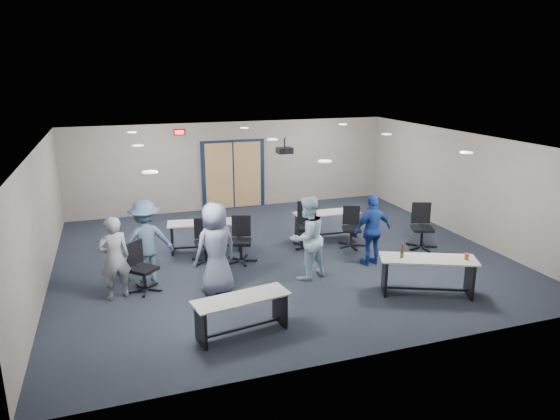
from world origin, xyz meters
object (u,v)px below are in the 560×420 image
object	(u,v)px
table_front_left	(242,309)
person_gray	(114,258)
person_back	(146,241)
person_navy	(372,230)
table_back_left	(205,231)
table_back_right	(326,220)
person_lightblue	(307,238)
chair_back_a	(205,242)
table_front_right	(427,269)
person_plaid	(216,248)
chair_back_d	(352,227)
chair_loose_right	(422,227)
chair_back_b	(241,240)
chair_loose_left	(144,267)
chair_back_c	(308,226)

from	to	relation	value
table_front_left	person_gray	world-z (taller)	person_gray
table_front_left	person_back	xyz separation A→B (m)	(-1.29, 2.74, 0.41)
person_navy	person_back	size ratio (longest dim) A/B	0.93
table_back_left	table_back_right	xyz separation A→B (m)	(3.15, -0.05, -0.02)
person_lightblue	chair_back_a	bearing A→B (deg)	-60.71
table_back_right	person_back	size ratio (longest dim) A/B	1.00
person_lightblue	person_navy	size ratio (longest dim) A/B	1.10
table_front_right	person_plaid	xyz separation A→B (m)	(-3.84, 1.39, 0.39)
chair_back_d	person_back	world-z (taller)	person_back
table_back_left	person_plaid	distance (m)	2.45
chair_loose_right	person_back	world-z (taller)	person_back
table_front_right	person_navy	bearing A→B (deg)	122.38
table_back_left	chair_back_b	distance (m)	1.18
chair_loose_left	person_plaid	world-z (taller)	person_plaid
table_front_right	chair_back_c	distance (m)	3.42
table_front_left	person_lightblue	world-z (taller)	person_lightblue
chair_back_a	table_front_right	bearing A→B (deg)	-38.07
chair_loose_right	chair_back_b	bearing A→B (deg)	-166.71
chair_back_b	person_lightblue	size ratio (longest dim) A/B	0.59
table_front_left	table_back_right	size ratio (longest dim) A/B	0.98
chair_back_c	person_back	world-z (taller)	person_back
person_lightblue	person_navy	distance (m)	1.67
table_back_right	chair_back_a	size ratio (longest dim) A/B	1.73
chair_back_a	chair_back_c	bearing A→B (deg)	4.66
chair_back_c	person_navy	distance (m)	1.76
person_gray	table_front_right	bearing A→B (deg)	147.60
table_front_left	table_front_right	xyz separation A→B (m)	(3.78, 0.32, 0.07)
chair_back_b	person_lightblue	distance (m)	1.73
chair_loose_left	chair_loose_right	distance (m)	6.60
chair_back_b	person_lightblue	bearing A→B (deg)	-32.11
table_back_left	person_lightblue	xyz separation A→B (m)	(1.70, -2.31, 0.39)
chair_back_b	table_back_right	bearing A→B (deg)	38.85
chair_back_c	table_back_right	bearing A→B (deg)	50.36
chair_back_c	person_lightblue	distance (m)	1.88
chair_loose_left	person_back	xyz separation A→B (m)	(0.10, 0.53, 0.36)
chair_back_b	person_navy	size ratio (longest dim) A/B	0.65
table_back_right	chair_back_c	world-z (taller)	chair_back_c
chair_back_a	person_lightblue	bearing A→B (deg)	-38.96
person_back	person_lightblue	bearing A→B (deg)	158.88
chair_back_d	table_back_left	bearing A→B (deg)	-173.36
chair_back_b	chair_back_c	xyz separation A→B (m)	(1.79, 0.41, 0.04)
person_gray	person_back	world-z (taller)	person_back
table_front_right	person_lightblue	distance (m)	2.45
chair_back_d	chair_back_c	bearing A→B (deg)	-174.94
chair_loose_left	person_plaid	size ratio (longest dim) A/B	0.55
table_back_left	person_plaid	world-z (taller)	person_plaid
table_back_left	person_navy	bearing A→B (deg)	-23.16
chair_loose_right	table_front_right	bearing A→B (deg)	-101.84
chair_back_a	person_navy	world-z (taller)	person_navy
chair_loose_right	person_gray	distance (m)	7.14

